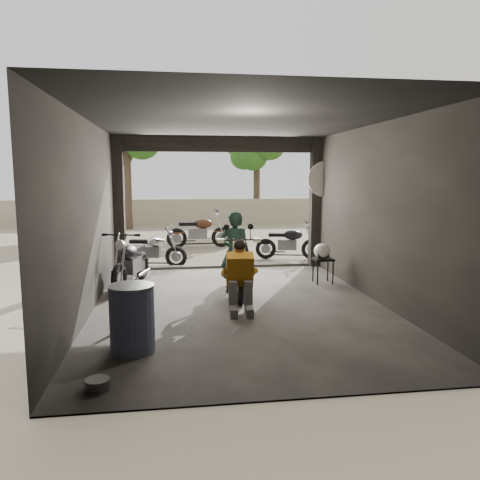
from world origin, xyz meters
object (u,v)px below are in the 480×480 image
object	(u,v)px
rider	(235,253)
outside_bike_c	(289,240)
outside_bike_b	(199,229)
stool	(323,262)
mechanic	(240,279)
oil_drum	(132,320)
helmet	(322,251)
outside_bike_a	(152,247)
sign_post	(325,195)
left_bike	(131,259)
main_bike	(235,265)

from	to	relation	value
rider	outside_bike_c	bearing A→B (deg)	-110.86
outside_bike_b	stool	world-z (taller)	outside_bike_b
outside_bike_c	mechanic	xyz separation A→B (m)	(-2.04, -4.86, 0.05)
outside_bike_b	oil_drum	distance (m)	8.92
mechanic	helmet	size ratio (longest dim) A/B	3.29
outside_bike_a	sign_post	xyz separation A→B (m)	(4.23, -0.63, 1.28)
left_bike	helmet	xyz separation A→B (m)	(3.96, -0.34, 0.13)
outside_bike_a	outside_bike_c	size ratio (longest dim) A/B	0.97
rider	stool	distance (m)	2.05
helmet	rider	bearing A→B (deg)	-176.15
outside_bike_b	helmet	world-z (taller)	outside_bike_b
left_bike	outside_bike_b	xyz separation A→B (m)	(1.68, 5.07, 0.03)
outside_bike_c	stool	bearing A→B (deg)	-168.32
main_bike	outside_bike_c	distance (m)	4.16
oil_drum	outside_bike_c	bearing A→B (deg)	60.21
main_bike	stool	world-z (taller)	main_bike
outside_bike_c	helmet	size ratio (longest dim) A/B	4.43
left_bike	oil_drum	xyz separation A→B (m)	(0.33, -3.74, -0.14)
main_bike	outside_bike_b	bearing A→B (deg)	93.62
outside_bike_b	rider	xyz separation A→B (m)	(0.36, -5.90, 0.19)
left_bike	sign_post	world-z (taller)	sign_post
rider	mechanic	xyz separation A→B (m)	(-0.08, -1.37, -0.22)
stool	rider	bearing A→B (deg)	-165.08
outside_bike_c	rider	xyz separation A→B (m)	(-1.95, -3.49, 0.27)
oil_drum	outside_bike_a	bearing A→B (deg)	90.01
main_bike	sign_post	world-z (taller)	sign_post
mechanic	sign_post	distance (m)	4.58
mechanic	stool	xyz separation A→B (m)	(2.04, 1.90, -0.11)
outside_bike_a	outside_bike_c	distance (m)	3.72
outside_bike_c	left_bike	bearing A→B (deg)	135.22
rider	helmet	distance (m)	1.98
helmet	outside_bike_a	bearing A→B (deg)	136.76
main_bike	outside_bike_a	world-z (taller)	main_bike
rider	left_bike	bearing A→B (deg)	-13.73
oil_drum	main_bike	bearing A→B (deg)	58.16
helmet	mechanic	bearing A→B (deg)	-147.43
outside_bike_b	outside_bike_c	xyz separation A→B (m)	(2.32, -2.41, -0.07)
outside_bike_b	rider	distance (m)	5.91
main_bike	sign_post	bearing A→B (deg)	43.51
left_bike	outside_bike_a	bearing A→B (deg)	95.57
left_bike	helmet	bearing A→B (deg)	10.01
stool	oil_drum	xyz separation A→B (m)	(-3.67, -3.43, -0.03)
outside_bike_b	rider	bearing A→B (deg)	179.10
outside_bike_a	rider	world-z (taller)	rider
rider	mechanic	distance (m)	1.39
outside_bike_c	mechanic	world-z (taller)	mechanic
main_bike	outside_bike_c	xyz separation A→B (m)	(1.97, 3.67, -0.06)
left_bike	rider	world-z (taller)	rider
outside_bike_b	outside_bike_c	distance (m)	3.34
sign_post	oil_drum	bearing A→B (deg)	-119.47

